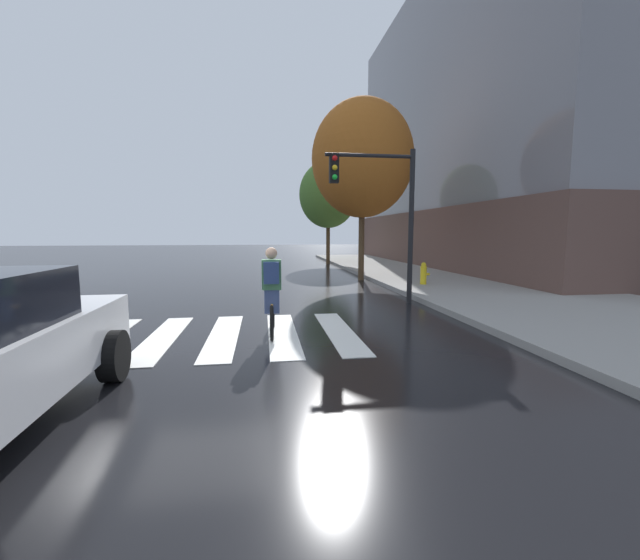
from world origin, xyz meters
TOP-DOWN VIEW (x-y plane):
  - ground_plane at (0.00, 0.00)m, footprint 120.00×120.00m
  - sidewalk at (8.75, 0.00)m, footprint 6.50×50.00m
  - crosswalk_stripes at (0.39, 0.00)m, footprint 5.04×3.42m
  - cyclist at (1.31, -0.11)m, footprint 0.37×1.71m
  - traffic_light_near at (4.38, 2.91)m, footprint 2.47×0.28m
  - fire_hydrant at (6.78, 5.65)m, footprint 0.33×0.22m
  - street_tree_near at (5.20, 8.43)m, footprint 4.11×4.11m
  - street_tree_mid at (5.25, 17.20)m, footprint 3.62×3.62m
  - corner_building at (17.71, 14.21)m, footprint 15.87×23.11m

SIDE VIEW (x-z plane):
  - ground_plane at x=0.00m, z-range 0.00..0.00m
  - crosswalk_stripes at x=0.39m, z-range 0.00..0.01m
  - sidewalk at x=8.75m, z-range 0.00..0.15m
  - fire_hydrant at x=6.78m, z-range 0.14..0.92m
  - cyclist at x=1.31m, z-range 0.00..1.69m
  - traffic_light_near at x=4.38m, z-range 0.76..4.96m
  - street_tree_mid at x=5.25m, z-range 1.13..7.56m
  - street_tree_near at x=5.20m, z-range 1.28..8.59m
  - corner_building at x=17.71m, z-range -0.05..15.85m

